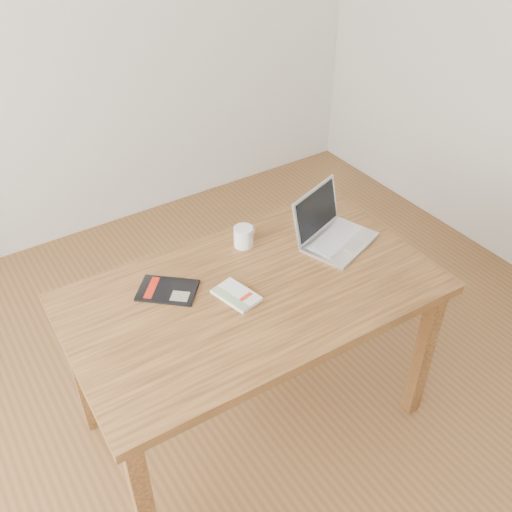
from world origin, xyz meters
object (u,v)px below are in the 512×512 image
black_guidebook (168,290)px  coffee_mug (244,236)px  desk (254,308)px  laptop (331,231)px  white_guidebook (236,295)px

black_guidebook → coffee_mug: (0.39, 0.09, 0.04)m
desk → laptop: bearing=13.5°
white_guidebook → laptop: bearing=-3.8°
laptop → black_guidebook: bearing=154.8°
desk → coffee_mug: size_ratio=12.41×
laptop → coffee_mug: laptop is taller
black_guidebook → white_guidebook: bearing=-88.0°
desk → laptop: 0.47m
desk → coffee_mug: bearing=66.5°
desk → white_guidebook: white_guidebook is taller
black_guidebook → laptop: laptop is taller
desk → coffee_mug: coffee_mug is taller
white_guidebook → black_guidebook: (-0.20, 0.16, -0.00)m
black_guidebook → coffee_mug: coffee_mug is taller
desk → white_guidebook: bearing=178.6°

